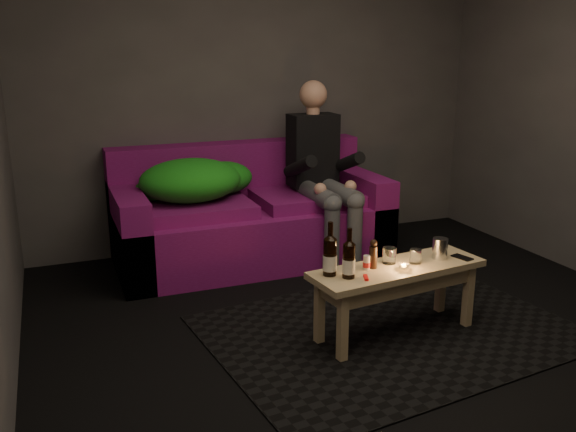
% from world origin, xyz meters
% --- Properties ---
extents(floor, '(4.50, 4.50, 0.00)m').
position_xyz_m(floor, '(0.00, 0.00, 0.00)').
color(floor, black).
rests_on(floor, ground).
extents(room, '(4.50, 4.50, 4.50)m').
position_xyz_m(room, '(0.00, 0.47, 1.64)').
color(room, silver).
rests_on(room, ground).
extents(rug, '(2.32, 1.80, 0.01)m').
position_xyz_m(rug, '(0.11, 0.24, 0.00)').
color(rug, black).
rests_on(rug, floor).
extents(sofa, '(2.14, 0.96, 0.92)m').
position_xyz_m(sofa, '(-0.27, 1.82, 0.33)').
color(sofa, '#78105E').
rests_on(sofa, floor).
extents(green_blanket, '(0.94, 0.64, 0.32)m').
position_xyz_m(green_blanket, '(-0.70, 1.81, 0.69)').
color(green_blanket, '#1E931A').
rests_on(green_blanket, sofa).
extents(person, '(0.38, 0.89, 1.43)m').
position_xyz_m(person, '(0.29, 1.65, 0.74)').
color(person, black).
rests_on(person, sofa).
extents(coffee_table, '(1.11, 0.46, 0.44)m').
position_xyz_m(coffee_table, '(0.11, 0.19, 0.36)').
color(coffee_table, tan).
rests_on(coffee_table, rug).
extents(beer_bottle_a, '(0.08, 0.08, 0.31)m').
position_xyz_m(beer_bottle_a, '(-0.33, 0.20, 0.56)').
color(beer_bottle_a, black).
rests_on(beer_bottle_a, coffee_table).
extents(beer_bottle_b, '(0.07, 0.07, 0.29)m').
position_xyz_m(beer_bottle_b, '(-0.24, 0.13, 0.55)').
color(beer_bottle_b, black).
rests_on(beer_bottle_b, coffee_table).
extents(salt_shaker, '(0.05, 0.05, 0.08)m').
position_xyz_m(salt_shaker, '(-0.09, 0.20, 0.48)').
color(salt_shaker, silver).
rests_on(salt_shaker, coffee_table).
extents(pepper_mill, '(0.06, 0.06, 0.13)m').
position_xyz_m(pepper_mill, '(-0.04, 0.21, 0.51)').
color(pepper_mill, black).
rests_on(pepper_mill, coffee_table).
extents(tumbler_back, '(0.09, 0.09, 0.10)m').
position_xyz_m(tumbler_back, '(0.09, 0.25, 0.49)').
color(tumbler_back, white).
rests_on(tumbler_back, coffee_table).
extents(tealight, '(0.05, 0.05, 0.04)m').
position_xyz_m(tealight, '(0.10, 0.11, 0.46)').
color(tealight, white).
rests_on(tealight, coffee_table).
extents(tumbler_front, '(0.08, 0.08, 0.09)m').
position_xyz_m(tumbler_front, '(0.23, 0.19, 0.48)').
color(tumbler_front, white).
rests_on(tumbler_front, coffee_table).
extents(steel_cup, '(0.12, 0.12, 0.13)m').
position_xyz_m(steel_cup, '(0.42, 0.21, 0.50)').
color(steel_cup, '#B7BABE').
rests_on(steel_cup, coffee_table).
extents(smartphone, '(0.09, 0.14, 0.01)m').
position_xyz_m(smartphone, '(0.55, 0.16, 0.44)').
color(smartphone, black).
rests_on(smartphone, coffee_table).
extents(red_lighter, '(0.05, 0.08, 0.01)m').
position_xyz_m(red_lighter, '(-0.16, 0.08, 0.45)').
color(red_lighter, red).
rests_on(red_lighter, coffee_table).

